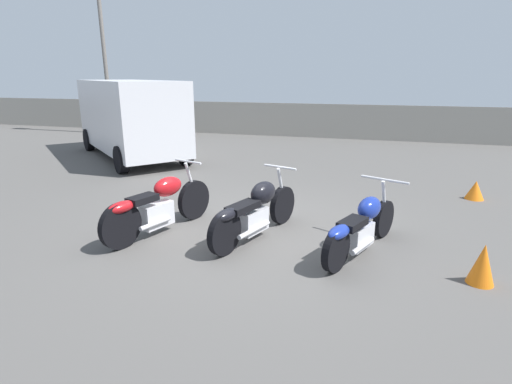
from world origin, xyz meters
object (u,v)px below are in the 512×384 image
(motorcycle_slot_1, at_px, (255,210))
(traffic_cone_far, at_px, (483,264))
(light_pole_left, at_px, (102,33))
(parked_van, at_px, (130,116))
(traffic_cone_near, at_px, (475,190))
(motorcycle_slot_0, at_px, (158,206))
(motorcycle_slot_2, at_px, (361,226))

(motorcycle_slot_1, relative_size, traffic_cone_far, 4.11)
(motorcycle_slot_1, bearing_deg, light_pole_left, 153.30)
(parked_van, relative_size, traffic_cone_near, 13.64)
(light_pole_left, distance_m, motorcycle_slot_0, 12.63)
(traffic_cone_near, bearing_deg, traffic_cone_far, -100.37)
(motorcycle_slot_0, height_order, motorcycle_slot_1, motorcycle_slot_0)
(motorcycle_slot_0, xyz_separation_m, motorcycle_slot_2, (3.04, 0.12, -0.05))
(motorcycle_slot_0, xyz_separation_m, traffic_cone_far, (4.45, -0.35, -0.19))
(traffic_cone_near, bearing_deg, motorcycle_slot_0, -146.73)
(traffic_cone_near, height_order, traffic_cone_far, traffic_cone_far)
(traffic_cone_far, bearing_deg, motorcycle_slot_0, 175.48)
(motorcycle_slot_0, distance_m, motorcycle_slot_2, 3.05)
(motorcycle_slot_2, bearing_deg, traffic_cone_far, 4.72)
(parked_van, height_order, traffic_cone_near, parked_van)
(parked_van, bearing_deg, traffic_cone_far, -83.29)
(light_pole_left, relative_size, motorcycle_slot_1, 3.25)
(light_pole_left, height_order, traffic_cone_near, light_pole_left)
(parked_van, bearing_deg, light_pole_left, 82.07)
(motorcycle_slot_0, bearing_deg, parked_van, 144.80)
(parked_van, xyz_separation_m, traffic_cone_far, (8.29, -5.53, -0.99))
(parked_van, distance_m, traffic_cone_far, 10.02)
(motorcycle_slot_0, relative_size, motorcycle_slot_1, 1.02)
(motorcycle_slot_2, relative_size, traffic_cone_near, 5.19)
(motorcycle_slot_2, relative_size, traffic_cone_far, 3.84)
(motorcycle_slot_2, distance_m, parked_van, 8.59)
(light_pole_left, bearing_deg, traffic_cone_near, -25.41)
(motorcycle_slot_0, height_order, motorcycle_slot_2, motorcycle_slot_0)
(traffic_cone_near, distance_m, traffic_cone_far, 3.78)
(motorcycle_slot_2, bearing_deg, traffic_cone_near, 80.38)
(motorcycle_slot_2, height_order, traffic_cone_near, motorcycle_slot_2)
(motorcycle_slot_0, distance_m, parked_van, 6.50)
(motorcycle_slot_1, relative_size, traffic_cone_near, 5.55)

